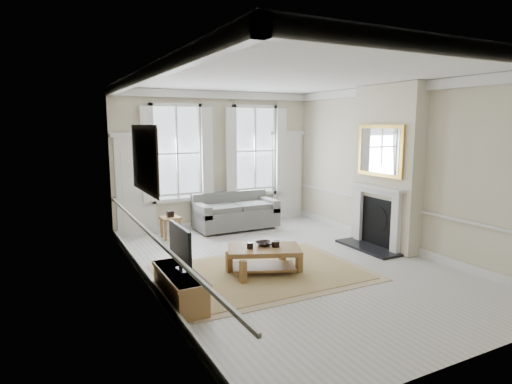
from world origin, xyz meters
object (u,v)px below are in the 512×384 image
coffee_table (264,252)px  tv_stand (180,287)px  sofa (235,214)px  side_table (170,221)px

coffee_table → tv_stand: size_ratio=1.07×
sofa → side_table: bearing=-174.4°
side_table → coffee_table: (0.78, -3.06, -0.01)m
sofa → coffee_table: bearing=-105.8°
side_table → coffee_table: bearing=-75.6°
tv_stand → coffee_table: bearing=18.0°
sofa → side_table: size_ratio=4.02×
sofa → tv_stand: sofa is taller
sofa → side_table: 1.70m
sofa → tv_stand: size_ratio=1.50×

